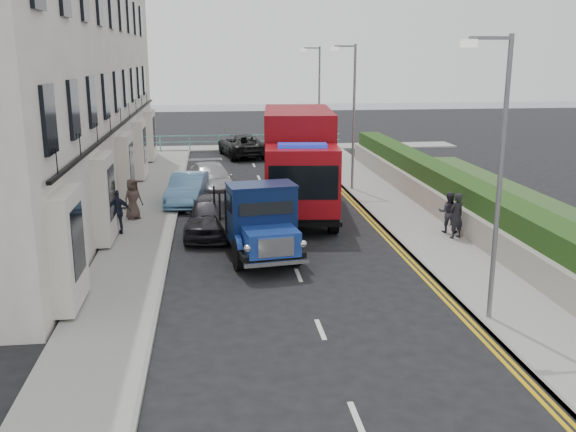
% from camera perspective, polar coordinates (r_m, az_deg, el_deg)
% --- Properties ---
extents(ground, '(120.00, 120.00, 0.00)m').
position_cam_1_polar(ground, '(17.77, 1.81, -7.42)').
color(ground, black).
rests_on(ground, ground).
extents(pavement_west, '(2.40, 38.00, 0.12)m').
position_cam_1_polar(pavement_west, '(26.28, -12.48, -0.43)').
color(pavement_west, gray).
rests_on(pavement_west, ground).
extents(pavement_east, '(2.60, 38.00, 0.12)m').
position_cam_1_polar(pavement_east, '(27.29, 10.01, 0.24)').
color(pavement_east, gray).
rests_on(pavement_east, ground).
extents(promenade, '(30.00, 2.50, 0.12)m').
position_cam_1_polar(promenade, '(45.86, -3.66, 6.05)').
color(promenade, gray).
rests_on(promenade, ground).
extents(sea_plane, '(120.00, 120.00, 0.00)m').
position_cam_1_polar(sea_plane, '(76.65, -5.01, 9.26)').
color(sea_plane, slate).
rests_on(sea_plane, ground).
extents(terrace_west, '(6.31, 30.20, 14.25)m').
position_cam_1_polar(terrace_west, '(30.14, -20.87, 14.49)').
color(terrace_west, white).
rests_on(terrace_west, ground).
extents(garden_east, '(1.45, 28.00, 1.75)m').
position_cam_1_polar(garden_east, '(27.72, 13.87, 2.03)').
color(garden_east, '#B2AD9E').
rests_on(garden_east, ground).
extents(seafront_railing, '(13.00, 0.08, 1.11)m').
position_cam_1_polar(seafront_railing, '(45.00, -3.61, 6.57)').
color(seafront_railing, '#59B2A5').
rests_on(seafront_railing, ground).
extents(lamp_near, '(1.23, 0.18, 7.00)m').
position_cam_1_polar(lamp_near, '(16.02, 18.02, 4.34)').
color(lamp_near, slate).
rests_on(lamp_near, ground).
extents(lamp_mid, '(1.23, 0.18, 7.00)m').
position_cam_1_polar(lamp_mid, '(31.16, 5.66, 9.45)').
color(lamp_mid, slate).
rests_on(lamp_mid, ground).
extents(lamp_far, '(1.23, 0.18, 7.00)m').
position_cam_1_polar(lamp_far, '(40.96, 2.62, 10.63)').
color(lamp_far, slate).
rests_on(lamp_far, ground).
extents(bedford_lorry, '(2.80, 5.53, 2.51)m').
position_cam_1_polar(bedford_lorry, '(20.80, -2.45, -0.83)').
color(bedford_lorry, black).
rests_on(bedford_lorry, ground).
extents(red_lorry, '(3.52, 8.36, 4.26)m').
position_cam_1_polar(red_lorry, '(26.87, 0.96, 5.05)').
color(red_lorry, black).
rests_on(red_lorry, ground).
extents(parked_car_front, '(2.16, 4.44, 1.46)m').
position_cam_1_polar(parked_car_front, '(24.00, -6.83, 0.07)').
color(parked_car_front, black).
rests_on(parked_car_front, ground).
extents(parked_car_mid, '(2.04, 4.37, 1.39)m').
position_cam_1_polar(parked_car_mid, '(28.95, -8.85, 2.37)').
color(parked_car_mid, '#5A91C0').
rests_on(parked_car_mid, ground).
extents(parked_car_rear, '(2.62, 5.15, 1.43)m').
position_cam_1_polar(parked_car_rear, '(30.90, -6.89, 3.23)').
color(parked_car_rear, '#A0A0A4').
rests_on(parked_car_rear, ground).
extents(seafront_car_left, '(3.37, 5.67, 1.48)m').
position_cam_1_polar(seafront_car_left, '(42.39, -4.08, 6.30)').
color(seafront_car_left, black).
rests_on(seafront_car_left, ground).
extents(seafront_car_right, '(2.49, 4.81, 1.56)m').
position_cam_1_polar(seafront_car_right, '(42.55, 1.35, 6.42)').
color(seafront_car_right, '#B7B5BB').
rests_on(seafront_car_right, ground).
extents(pedestrian_east_near, '(0.71, 0.59, 1.65)m').
position_cam_1_polar(pedestrian_east_near, '(23.65, 14.75, 0.03)').
color(pedestrian_east_near, black).
rests_on(pedestrian_east_near, pavement_east).
extents(pedestrian_east_far, '(0.90, 0.80, 1.53)m').
position_cam_1_polar(pedestrian_east_far, '(24.37, 14.07, 0.34)').
color(pedestrian_east_far, '#322F3A').
rests_on(pedestrian_east_far, pavement_east).
extents(pedestrian_west_near, '(1.05, 0.71, 1.66)m').
position_cam_1_polar(pedestrian_west_near, '(24.19, -14.92, 0.34)').
color(pedestrian_west_near, '#1A1F2F').
rests_on(pedestrian_west_near, pavement_west).
extents(pedestrian_west_far, '(0.95, 0.91, 1.63)m').
position_cam_1_polar(pedestrian_west_far, '(26.30, -13.63, 1.49)').
color(pedestrian_west_far, '#463833').
rests_on(pedestrian_west_far, pavement_west).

